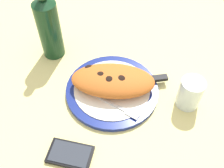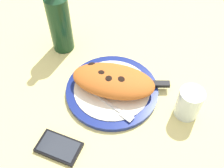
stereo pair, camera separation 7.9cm
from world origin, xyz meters
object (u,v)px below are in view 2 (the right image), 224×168
at_px(plate, 112,90).
at_px(smartphone, 59,147).
at_px(knife, 144,84).
at_px(fork, 114,107).
at_px(water_glass, 188,104).
at_px(wine_bottle, 59,21).
at_px(calzone, 114,81).

bearing_deg(plate, smartphone, -97.13).
bearing_deg(smartphone, knife, 69.63).
relative_size(fork, knife, 0.81).
bearing_deg(smartphone, fork, 68.99).
bearing_deg(knife, fork, -109.39).
distance_m(plate, fork, 0.07).
bearing_deg(smartphone, water_glass, 46.97).
distance_m(water_glass, wine_bottle, 0.48).
distance_m(calzone, water_glass, 0.22).
xyz_separation_m(calzone, smartphone, (-0.03, -0.24, -0.04)).
distance_m(fork, water_glass, 0.21).
relative_size(fork, water_glass, 1.76).
height_order(water_glass, wine_bottle, wine_bottle).
bearing_deg(knife, smartphone, -110.37).
height_order(fork, smartphone, fork).
xyz_separation_m(plate, water_glass, (0.22, 0.04, 0.03)).
bearing_deg(wine_bottle, fork, -27.56).
bearing_deg(calzone, water_glass, 7.77).
height_order(plate, smartphone, plate).
xyz_separation_m(knife, wine_bottle, (-0.33, 0.03, 0.09)).
bearing_deg(wine_bottle, calzone, -18.33).
xyz_separation_m(smartphone, water_glass, (0.25, 0.27, 0.04)).
bearing_deg(wine_bottle, knife, -5.84).
relative_size(knife, wine_bottle, 0.74).
distance_m(knife, wine_bottle, 0.34).
bearing_deg(water_glass, smartphone, -133.03).
xyz_separation_m(fork, knife, (0.04, 0.12, 0.00)).
distance_m(calzone, smartphone, 0.25).
height_order(calzone, smartphone, calzone).
bearing_deg(knife, plate, -143.67).
distance_m(calzone, fork, 0.08).
xyz_separation_m(water_glass, wine_bottle, (-0.47, 0.05, 0.07)).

